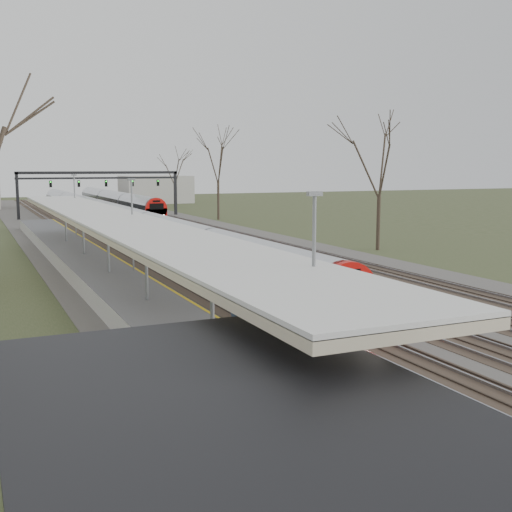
{
  "coord_description": "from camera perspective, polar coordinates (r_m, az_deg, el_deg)",
  "views": [
    {
      "loc": [
        -15.87,
        -0.43,
        6.69
      ],
      "look_at": [
        -2.06,
        30.15,
        2.0
      ],
      "focal_mm": 45.0,
      "sensor_mm": 36.0,
      "label": 1
    }
  ],
  "objects": [
    {
      "name": "track_bed",
      "position": [
        58.11,
        -8.02,
        1.33
      ],
      "size": [
        24.0,
        160.0,
        0.22
      ],
      "color": "#474442",
      "rests_on": "ground"
    },
    {
      "name": "train_far",
      "position": [
        98.2,
        -12.34,
        4.73
      ],
      "size": [
        2.62,
        45.21,
        3.05
      ],
      "color": "#B6B9C1",
      "rests_on": "ground"
    },
    {
      "name": "train_near",
      "position": [
        67.2,
        -12.78,
        3.31
      ],
      "size": [
        2.62,
        90.21,
        3.05
      ],
      "color": "#B6B9C1",
      "rests_on": "ground"
    },
    {
      "name": "signal_gantry",
      "position": [
        86.95,
        -13.68,
        6.56
      ],
      "size": [
        21.0,
        0.59,
        6.08
      ],
      "color": "black",
      "rests_on": "ground"
    },
    {
      "name": "canopy",
      "position": [
        34.21,
        -12.75,
        3.13
      ],
      "size": [
        4.1,
        50.0,
        3.11
      ],
      "color": "slate",
      "rests_on": "platform"
    },
    {
      "name": "passenger",
      "position": [
        18.14,
        -1.68,
        -7.33
      ],
      "size": [
        0.63,
        0.77,
        1.82
      ],
      "primitive_type": "imported",
      "rotation": [
        0.0,
        0.0,
        1.9
      ],
      "color": "#2F405C",
      "rests_on": "platform"
    },
    {
      "name": "tree_east_far",
      "position": [
        51.89,
        10.96,
        8.47
      ],
      "size": [
        5.0,
        5.0,
        10.3
      ],
      "color": "#2D231C",
      "rests_on": "ground"
    },
    {
      "name": "platform",
      "position": [
        39.03,
        -13.93,
        -1.4
      ],
      "size": [
        3.5,
        69.0,
        1.0
      ],
      "primitive_type": "cube",
      "color": "#9E9B93",
      "rests_on": "ground"
    },
    {
      "name": "station_building",
      "position": [
        10.41,
        -2.35,
        -21.34
      ],
      "size": [
        6.0,
        9.0,
        3.2
      ],
      "primitive_type": "cube",
      "color": "silver",
      "rests_on": "ground"
    }
  ]
}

